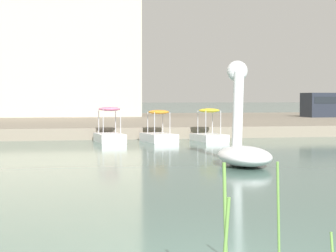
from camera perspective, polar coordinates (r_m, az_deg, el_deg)
name	(u,v)px	position (r m, az deg, el deg)	size (l,w,h in m)	color
shore_bank_far	(76,123)	(42.45, -8.74, 0.32)	(114.61, 27.23, 0.57)	slate
swan_boat	(243,143)	(18.17, 7.16, -1.57)	(1.80, 3.05, 3.19)	white
pedal_boat_yellow	(209,131)	(28.21, 3.94, -0.50)	(1.51, 2.06, 1.53)	white
pedal_boat_orange	(159,133)	(27.74, -0.89, -0.63)	(1.54, 2.25, 1.47)	white
pedal_boat_pink	(110,131)	(27.52, -5.59, -0.51)	(1.34, 2.19, 1.62)	white
parked_van	(335,104)	(47.20, 15.59, 2.04)	(4.97, 2.23, 1.83)	#1E232D
apartment_block	(3,30)	(50.38, -15.47, 8.79)	(21.10, 9.61, 13.76)	#B2A893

